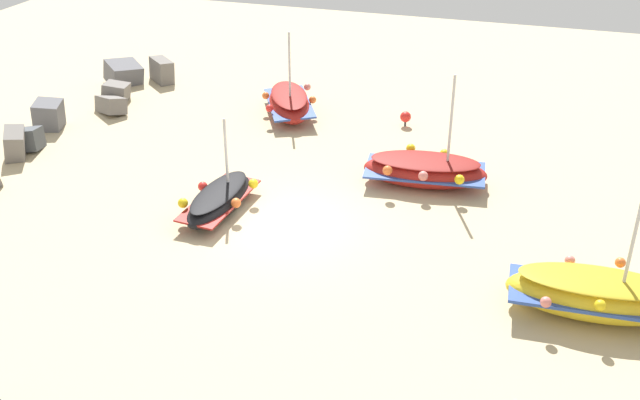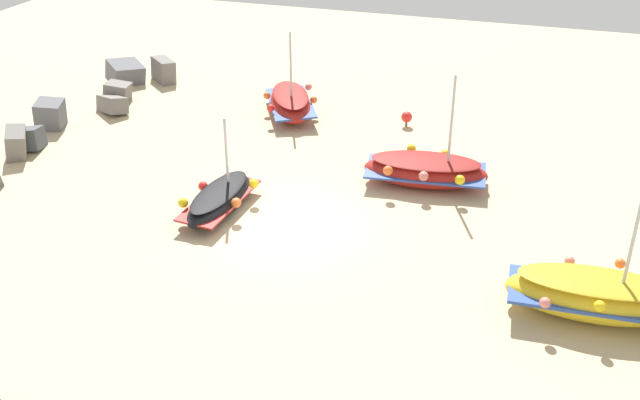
% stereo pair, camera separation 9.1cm
% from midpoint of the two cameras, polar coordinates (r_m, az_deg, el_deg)
% --- Properties ---
extents(ground_plane, '(47.39, 47.39, 0.00)m').
position_cam_midpoint_polar(ground_plane, '(20.64, -2.82, -1.80)').
color(ground_plane, '#C6B289').
extents(fishing_boat_0, '(3.29, 1.69, 2.63)m').
position_cam_midpoint_polar(fishing_boat_0, '(21.25, -7.80, 0.04)').
color(fishing_boat_0, black).
rests_on(fishing_boat_0, ground_plane).
extents(fishing_boat_1, '(3.85, 2.97, 3.24)m').
position_cam_midpoint_polar(fishing_boat_1, '(27.92, -2.47, 7.42)').
color(fishing_boat_1, maroon).
rests_on(fishing_boat_1, ground_plane).
extents(fishing_boat_2, '(2.23, 3.88, 3.54)m').
position_cam_midpoint_polar(fishing_boat_2, '(22.76, 7.89, 2.27)').
color(fishing_boat_2, maroon).
rests_on(fishing_boat_2, ground_plane).
extents(fishing_boat_3, '(2.13, 3.99, 3.22)m').
position_cam_midpoint_polar(fishing_boat_3, '(17.89, 20.10, -6.78)').
color(fishing_boat_3, gold).
rests_on(fishing_boat_3, ground_plane).
extents(mooring_buoy_0, '(0.39, 0.39, 0.55)m').
position_cam_midpoint_polar(mooring_buoy_0, '(27.06, 6.45, 6.32)').
color(mooring_buoy_0, '#3F3F42').
rests_on(mooring_buoy_0, ground_plane).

